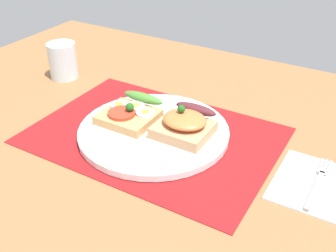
# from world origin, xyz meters

# --- Properties ---
(ground_plane) EXTENTS (1.20, 0.90, 0.03)m
(ground_plane) POSITION_xyz_m (0.00, 0.00, -0.02)
(ground_plane) COLOR olive
(placemat) EXTENTS (0.44, 0.31, 0.00)m
(placemat) POSITION_xyz_m (0.00, 0.00, 0.00)
(placemat) COLOR maroon
(placemat) RESTS_ON ground_plane
(plate) EXTENTS (0.27, 0.27, 0.01)m
(plate) POSITION_xyz_m (0.00, 0.00, 0.01)
(plate) COLOR white
(plate) RESTS_ON placemat
(sandwich_egg_tomato) EXTENTS (0.10, 0.10, 0.04)m
(sandwich_egg_tomato) POSITION_xyz_m (-0.06, 0.01, 0.03)
(sandwich_egg_tomato) COLOR tan
(sandwich_egg_tomato) RESTS_ON plate
(sandwich_salmon) EXTENTS (0.10, 0.10, 0.05)m
(sandwich_salmon) POSITION_xyz_m (0.06, 0.02, 0.03)
(sandwich_salmon) COLOR tan
(sandwich_salmon) RESTS_ON plate
(napkin) EXTENTS (0.13, 0.14, 0.01)m
(napkin) POSITION_xyz_m (0.29, 0.01, 0.00)
(napkin) COLOR white
(napkin) RESTS_ON ground_plane
(fork) EXTENTS (0.02, 0.13, 0.00)m
(fork) POSITION_xyz_m (0.29, 0.01, 0.01)
(fork) COLOR #B7B7BC
(fork) RESTS_ON napkin
(drinking_glass) EXTENTS (0.06, 0.06, 0.08)m
(drinking_glass) POSITION_xyz_m (-0.31, 0.11, 0.04)
(drinking_glass) COLOR silver
(drinking_glass) RESTS_ON ground_plane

